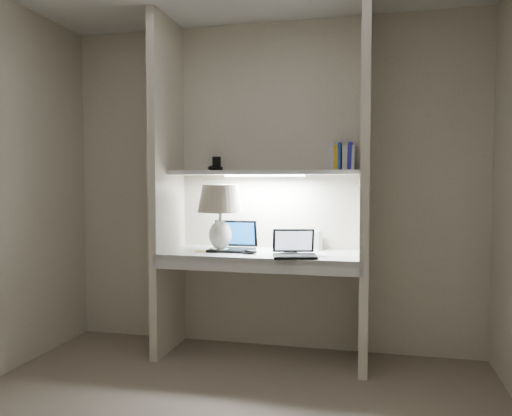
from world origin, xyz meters
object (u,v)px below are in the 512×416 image
(laptop_netbook, at_px, (294,250))
(book_row, at_px, (342,157))
(table_lamp, at_px, (220,207))
(laptop_main, at_px, (233,244))
(speaker, at_px, (314,240))

(laptop_netbook, xyz_separation_m, book_row, (0.30, 0.35, 0.65))
(book_row, bearing_deg, table_lamp, -165.02)
(laptop_netbook, bearing_deg, laptop_main, 143.84)
(table_lamp, relative_size, laptop_main, 1.51)
(table_lamp, bearing_deg, book_row, 14.98)
(table_lamp, xyz_separation_m, laptop_netbook, (0.57, -0.12, -0.29))
(laptop_main, distance_m, book_row, 1.03)
(speaker, distance_m, book_row, 0.65)
(laptop_main, height_order, book_row, book_row)
(table_lamp, relative_size, speaker, 3.40)
(laptop_netbook, height_order, speaker, laptop_netbook)
(laptop_main, bearing_deg, table_lamp, -130.92)
(table_lamp, xyz_separation_m, laptop_main, (0.07, 0.09, -0.28))
(speaker, bearing_deg, laptop_main, -142.55)
(speaker, bearing_deg, table_lamp, -137.33)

